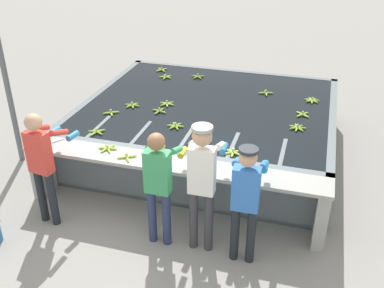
% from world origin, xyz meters
% --- Properties ---
extents(ground_plane, '(80.00, 80.00, 0.00)m').
position_xyz_m(ground_plane, '(0.00, 0.00, 0.00)').
color(ground_plane, gray).
rests_on(ground_plane, ground).
extents(wash_tank, '(4.31, 3.78, 0.89)m').
position_xyz_m(wash_tank, '(-0.00, 2.32, 0.44)').
color(wash_tank, slate).
rests_on(wash_tank, ground).
extents(work_ledge, '(4.31, 0.45, 0.89)m').
position_xyz_m(work_ledge, '(0.00, 0.23, 0.63)').
color(work_ledge, '#9E9E99').
rests_on(work_ledge, ground).
extents(worker_0, '(0.48, 0.74, 1.67)m').
position_xyz_m(worker_0, '(-1.59, -0.35, 1.00)').
color(worker_0, '#1E2328').
rests_on(worker_0, ground).
extents(worker_1, '(0.41, 0.71, 1.62)m').
position_xyz_m(worker_1, '(0.04, -0.31, 0.96)').
color(worker_1, navy).
rests_on(worker_1, ground).
extents(worker_2, '(0.41, 0.73, 1.77)m').
position_xyz_m(worker_2, '(0.59, -0.28, 1.09)').
color(worker_2, '#38383D').
rests_on(worker_2, ground).
extents(worker_3, '(0.42, 0.72, 1.60)m').
position_xyz_m(worker_3, '(1.14, -0.34, 0.97)').
color(worker_3, '#1E2328').
rests_on(worker_3, ground).
extents(banana_bunch_floating_0, '(0.28, 0.28, 0.08)m').
position_xyz_m(banana_bunch_floating_0, '(1.73, 2.95, 0.90)').
color(banana_bunch_floating_0, '#93BC3D').
rests_on(banana_bunch_floating_0, wash_tank).
extents(banana_bunch_floating_1, '(0.28, 0.28, 0.08)m').
position_xyz_m(banana_bunch_floating_1, '(0.89, 3.07, 0.90)').
color(banana_bunch_floating_1, '#93BC3D').
rests_on(banana_bunch_floating_1, wash_tank).
extents(banana_bunch_floating_2, '(0.28, 0.27, 0.08)m').
position_xyz_m(banana_bunch_floating_2, '(-0.69, 2.08, 0.90)').
color(banana_bunch_floating_2, '#8CB738').
rests_on(banana_bunch_floating_2, wash_tank).
extents(banana_bunch_floating_3, '(0.24, 0.24, 0.08)m').
position_xyz_m(banana_bunch_floating_3, '(-1.39, 3.74, 0.90)').
color(banana_bunch_floating_3, '#9EC642').
rests_on(banana_bunch_floating_3, wash_tank).
extents(banana_bunch_floating_4, '(0.28, 0.27, 0.08)m').
position_xyz_m(banana_bunch_floating_4, '(-1.16, 3.36, 0.90)').
color(banana_bunch_floating_4, '#93BC3D').
rests_on(banana_bunch_floating_4, wash_tank).
extents(banana_bunch_floating_5, '(0.28, 0.26, 0.08)m').
position_xyz_m(banana_bunch_floating_5, '(-1.24, 1.85, 0.90)').
color(banana_bunch_floating_5, '#75A333').
rests_on(banana_bunch_floating_5, wash_tank).
extents(banana_bunch_floating_6, '(0.26, 0.26, 0.08)m').
position_xyz_m(banana_bunch_floating_6, '(-1.46, 1.46, 0.90)').
color(banana_bunch_floating_6, '#8CB738').
rests_on(banana_bunch_floating_6, wash_tank).
extents(banana_bunch_floating_7, '(0.27, 0.28, 0.08)m').
position_xyz_m(banana_bunch_floating_7, '(-0.55, 3.56, 0.90)').
color(banana_bunch_floating_7, '#75A333').
rests_on(banana_bunch_floating_7, wash_tank).
extents(banana_bunch_floating_8, '(0.28, 0.28, 0.08)m').
position_xyz_m(banana_bunch_floating_8, '(-0.71, 1.75, 0.90)').
color(banana_bunch_floating_8, '#75A333').
rests_on(banana_bunch_floating_8, wash_tank).
extents(banana_bunch_floating_9, '(0.24, 0.24, 0.08)m').
position_xyz_m(banana_bunch_floating_9, '(1.61, 2.29, 0.90)').
color(banana_bunch_floating_9, '#9EC642').
rests_on(banana_bunch_floating_9, wash_tank).
extents(banana_bunch_floating_10, '(0.28, 0.28, 0.08)m').
position_xyz_m(banana_bunch_floating_10, '(1.57, 1.77, 0.90)').
color(banana_bunch_floating_10, '#7FAD33').
rests_on(banana_bunch_floating_10, wash_tank).
extents(banana_bunch_floating_11, '(0.28, 0.27, 0.08)m').
position_xyz_m(banana_bunch_floating_11, '(-0.27, 1.29, 0.90)').
color(banana_bunch_floating_11, '#75A333').
rests_on(banana_bunch_floating_11, wash_tank).
extents(banana_bunch_floating_12, '(0.27, 0.27, 0.08)m').
position_xyz_m(banana_bunch_floating_12, '(-1.36, 0.76, 0.90)').
color(banana_bunch_floating_12, '#7FAD33').
rests_on(banana_bunch_floating_12, wash_tank).
extents(banana_bunch_floating_13, '(0.27, 0.28, 0.08)m').
position_xyz_m(banana_bunch_floating_13, '(0.77, 0.72, 0.90)').
color(banana_bunch_floating_13, '#9EC642').
rests_on(banana_bunch_floating_13, wash_tank).
extents(banana_bunch_ledge_0, '(0.28, 0.27, 0.08)m').
position_xyz_m(banana_bunch_ledge_0, '(-0.96, 0.31, 0.91)').
color(banana_bunch_ledge_0, '#93BC3D').
rests_on(banana_bunch_ledge_0, work_ledge).
extents(banana_bunch_ledge_1, '(0.26, 0.26, 0.08)m').
position_xyz_m(banana_bunch_ledge_1, '(-0.60, 0.17, 0.91)').
color(banana_bunch_ledge_1, '#9EC642').
rests_on(banana_bunch_ledge_1, work_ledge).
extents(knife_0, '(0.22, 0.31, 0.02)m').
position_xyz_m(knife_0, '(-1.86, 0.24, 0.90)').
color(knife_0, silver).
rests_on(knife_0, work_ledge).
extents(support_post_left, '(0.09, 0.09, 3.20)m').
position_xyz_m(support_post_left, '(-3.03, 1.00, 1.60)').
color(support_post_left, slate).
rests_on(support_post_left, ground).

